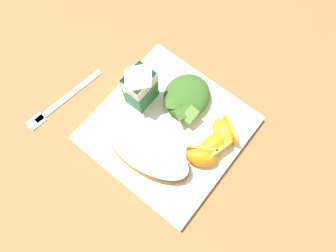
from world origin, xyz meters
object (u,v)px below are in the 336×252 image
Objects in this scene: cheesy_pizza_bread at (149,154)px; orange_wedge_front at (202,156)px; orange_wedge_rear at (224,132)px; metal_fork at (59,103)px; orange_wedge_middle at (213,146)px; green_salad_pile at (187,96)px; white_plate at (168,129)px; milk_carton at (140,85)px.

orange_wedge_front reaches higher than cheesy_pizza_bread.
metal_fork is at bearing 116.11° from orange_wedge_rear.
orange_wedge_middle is 0.36× the size of metal_fork.
orange_wedge_middle is (0.03, -0.01, 0.00)m from orange_wedge_front.
green_salad_pile reaches higher than orange_wedge_front.
orange_wedge_rear is (0.05, -0.09, 0.03)m from white_plate.
orange_wedge_front is (-0.03, -0.17, -0.04)m from milk_carton.
orange_wedge_middle is 0.04m from orange_wedge_rear.
orange_wedge_rear is (-0.02, -0.10, -0.00)m from green_salad_pile.
orange_wedge_middle is (-0.05, -0.10, -0.00)m from green_salad_pile.
white_plate is at bearing -101.81° from milk_carton.
orange_wedge_rear is at bearing -34.45° from cheesy_pizza_bread.
orange_wedge_front is at bearing -99.05° from milk_carton.
metal_fork is (-0.17, 0.21, -0.03)m from green_salad_pile.
green_salad_pile is 0.27m from metal_fork.
cheesy_pizza_bread is 0.23m from metal_fork.
orange_wedge_middle is at bearing -89.32° from milk_carton.
cheesy_pizza_bread is at bearing 126.45° from orange_wedge_front.
orange_wedge_front is at bearing -129.72° from green_salad_pile.
orange_wedge_rear is (0.04, -0.00, 0.00)m from orange_wedge_middle.
green_salad_pile reaches higher than white_plate.
white_plate is 1.48× the size of metal_fork.
green_salad_pile is at bearing 63.46° from orange_wedge_middle.
orange_wedge_middle is 0.96× the size of orange_wedge_rear.
green_salad_pile reaches higher than cheesy_pizza_bread.
milk_carton reaches higher than green_salad_pile.
milk_carton reaches higher than orange_wedge_middle.
milk_carton is 0.18m from orange_wedge_front.
white_plate reaches higher than metal_fork.
cheesy_pizza_bread is (-0.07, -0.01, 0.03)m from white_plate.
orange_wedge_middle and orange_wedge_rear have the same top height.
orange_wedge_middle is at bearing -116.54° from green_salad_pile.
white_plate is 4.00× the size of orange_wedge_front.
milk_carton is at bearing 78.19° from white_plate.
milk_carton is at bearing -49.41° from metal_fork.
orange_wedge_middle is (0.02, -0.09, 0.03)m from white_plate.
orange_wedge_rear is 0.35m from metal_fork.
orange_wedge_rear reaches higher than cheesy_pizza_bread.
milk_carton is at bearing 125.37° from green_salad_pile.
green_salad_pile is at bearing 7.12° from cheesy_pizza_bread.
milk_carton reaches higher than cheesy_pizza_bread.
orange_wedge_front is at bearing -53.55° from cheesy_pizza_bread.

